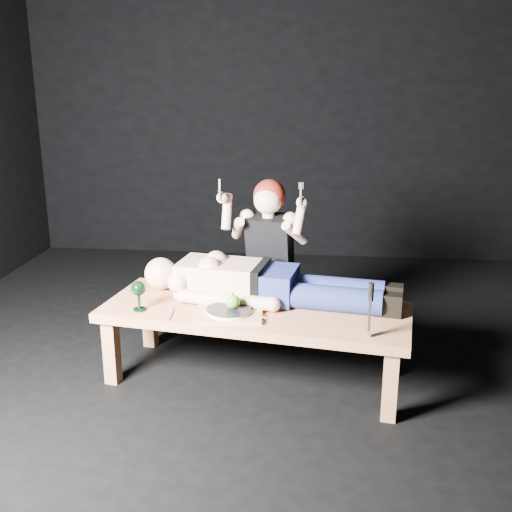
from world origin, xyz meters
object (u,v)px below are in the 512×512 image
Objects in this scene: table at (255,343)px; lying_man at (270,279)px; serving_tray at (229,314)px; carving_knife at (370,310)px; goblet at (139,296)px; kneeling_woman at (273,259)px.

table is 0.39m from lying_man.
carving_knife is (0.76, -0.20, 0.13)m from serving_tray.
lying_man is 0.78m from goblet.
lying_man reaches higher than table.
serving_tray is (-0.13, -0.14, 0.24)m from table.
serving_tray is 2.14× the size of goblet.
table is at bearing 160.25° from carving_knife.
lying_man is (0.08, 0.14, 0.35)m from table.
serving_tray is 0.80m from carving_knife.
table is at bearing -84.45° from kneeling_woman.
serving_tray is (-0.21, -0.28, -0.12)m from lying_man.
goblet is at bearing -162.02° from table.
table is 1.02× the size of lying_man.
lying_man is 5.98× the size of carving_knife.
kneeling_woman is at bearing 42.90° from goblet.
table is 1.53× the size of kneeling_woman.
goblet is at bearing -125.55° from kneeling_woman.
kneeling_woman is at bearing 101.41° from lying_man.
kneeling_woman is 6.60× the size of goblet.
goblet is (-0.52, 0.03, 0.08)m from serving_tray.
table is 0.74m from goblet.
kneeling_woman is at bearing 92.99° from table.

